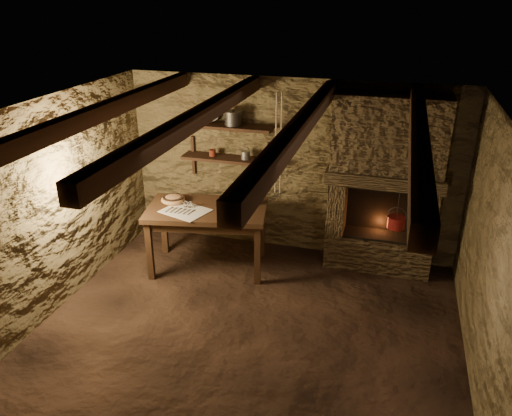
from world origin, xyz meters
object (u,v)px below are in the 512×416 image
(work_table, at_px, (208,236))
(red_pot, at_px, (396,222))
(iron_stockpot, at_px, (233,119))
(wooden_bowl, at_px, (173,200))
(stoneware_jug, at_px, (251,192))

(work_table, distance_m, red_pot, 2.43)
(iron_stockpot, bearing_deg, wooden_bowl, -133.48)
(red_pot, bearing_deg, iron_stockpot, 176.88)
(stoneware_jug, bearing_deg, red_pot, -10.86)
(iron_stockpot, height_order, red_pot, iron_stockpot)
(stoneware_jug, relative_size, red_pot, 0.75)
(iron_stockpot, xyz_separation_m, red_pot, (2.20, -0.12, -1.15))
(stoneware_jug, height_order, iron_stockpot, iron_stockpot)
(work_table, height_order, red_pot, red_pot)
(work_table, bearing_deg, wooden_bowl, 163.70)
(work_table, relative_size, iron_stockpot, 7.24)
(work_table, relative_size, wooden_bowl, 5.20)
(wooden_bowl, bearing_deg, work_table, -5.26)
(wooden_bowl, bearing_deg, red_pot, 10.78)
(stoneware_jug, relative_size, iron_stockpot, 1.77)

